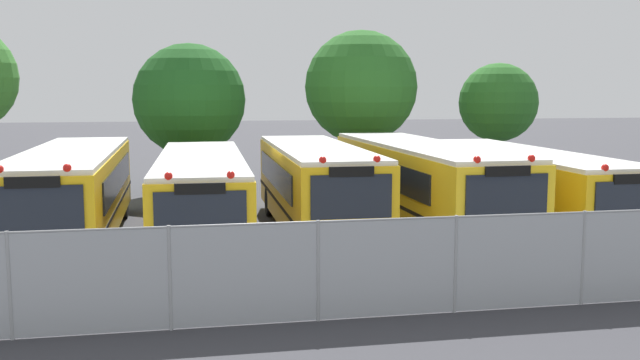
# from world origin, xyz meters

# --- Properties ---
(ground_plane) EXTENTS (160.00, 160.00, 0.00)m
(ground_plane) POSITION_xyz_m (0.00, 0.00, 0.00)
(ground_plane) COLOR #38383D
(school_bus_0) EXTENTS (2.54, 11.12, 2.75)m
(school_bus_0) POSITION_xyz_m (-6.84, -0.03, 1.45)
(school_bus_0) COLOR yellow
(school_bus_0) RESTS_ON ground_plane
(school_bus_1) EXTENTS (2.74, 11.29, 2.54)m
(school_bus_1) POSITION_xyz_m (-3.28, -0.07, 1.34)
(school_bus_1) COLOR yellow
(school_bus_1) RESTS_ON ground_plane
(school_bus_2) EXTENTS (2.53, 10.05, 2.75)m
(school_bus_2) POSITION_xyz_m (0.11, 0.06, 1.45)
(school_bus_2) COLOR yellow
(school_bus_2) RESTS_ON ground_plane
(school_bus_3) EXTENTS (2.79, 11.73, 2.78)m
(school_bus_3) POSITION_xyz_m (3.42, 0.11, 1.46)
(school_bus_3) COLOR yellow
(school_bus_3) RESTS_ON ground_plane
(school_bus_4) EXTENTS (2.65, 11.18, 2.52)m
(school_bus_4) POSITION_xyz_m (6.73, -0.17, 1.33)
(school_bus_4) COLOR yellow
(school_bus_4) RESTS_ON ground_plane
(tree_1) EXTENTS (4.60, 4.60, 6.19)m
(tree_1) POSITION_xyz_m (-3.34, 9.24, 3.84)
(tree_1) COLOR #4C3823
(tree_1) RESTS_ON ground_plane
(tree_2) EXTENTS (4.91, 4.91, 6.87)m
(tree_2) POSITION_xyz_m (3.77, 9.62, 4.46)
(tree_2) COLOR #4C3823
(tree_2) RESTS_ON ground_plane
(tree_3) EXTENTS (3.56, 3.56, 5.50)m
(tree_3) POSITION_xyz_m (10.23, 9.61, 3.76)
(tree_3) COLOR #4C3823
(tree_3) RESTS_ON ground_plane
(chainlink_fence) EXTENTS (18.83, 0.07, 1.91)m
(chainlink_fence) POSITION_xyz_m (-0.02, -8.14, 0.99)
(chainlink_fence) COLOR #9EA0A3
(chainlink_fence) RESTS_ON ground_plane
(traffic_cone) EXTENTS (0.48, 0.48, 0.63)m
(traffic_cone) POSITION_xyz_m (0.39, -6.37, 0.31)
(traffic_cone) COLOR #EA5914
(traffic_cone) RESTS_ON ground_plane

